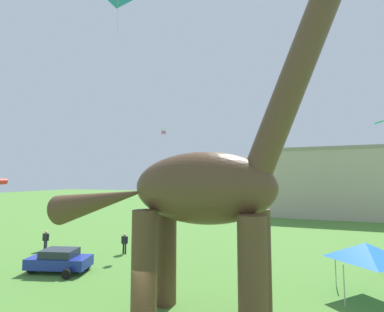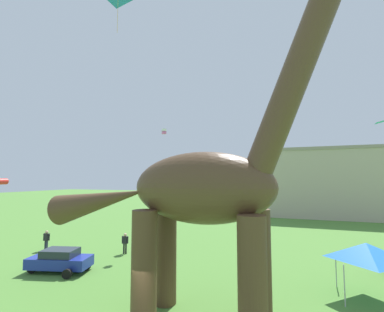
{
  "view_description": "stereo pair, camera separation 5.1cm",
  "coord_description": "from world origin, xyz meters",
  "px_view_note": "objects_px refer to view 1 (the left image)",
  "views": [
    {
      "loc": [
        5.47,
        -9.35,
        6.52
      ],
      "look_at": [
        0.69,
        3.93,
        7.7
      ],
      "focal_mm": 25.16,
      "sensor_mm": 36.0,
      "label": 1
    },
    {
      "loc": [
        5.51,
        -9.34,
        6.52
      ],
      "look_at": [
        0.69,
        3.93,
        7.7
      ],
      "focal_mm": 25.16,
      "sensor_mm": 36.0,
      "label": 2
    }
  ],
  "objects_px": {
    "person_far_spectator": "(46,238)",
    "kite_high_left": "(379,122)",
    "kite_mid_left": "(298,71)",
    "festival_canopy_tent": "(366,251)",
    "parked_sedan_left": "(59,260)",
    "kite_trailing": "(164,131)",
    "dinosaur_sculpture": "(201,188)",
    "person_watching_child": "(125,241)"
  },
  "relations": [
    {
      "from": "kite_mid_left",
      "to": "kite_trailing",
      "type": "bearing_deg",
      "value": 172.38
    },
    {
      "from": "dinosaur_sculpture",
      "to": "kite_high_left",
      "type": "bearing_deg",
      "value": 33.07
    },
    {
      "from": "person_far_spectator",
      "to": "kite_trailing",
      "type": "relative_size",
      "value": 3.31
    },
    {
      "from": "festival_canopy_tent",
      "to": "kite_trailing",
      "type": "xyz_separation_m",
      "value": [
        -16.07,
        7.66,
        8.87
      ]
    },
    {
      "from": "festival_canopy_tent",
      "to": "kite_mid_left",
      "type": "bearing_deg",
      "value": 116.47
    },
    {
      "from": "kite_mid_left",
      "to": "kite_trailing",
      "type": "relative_size",
      "value": 4.47
    },
    {
      "from": "parked_sedan_left",
      "to": "festival_canopy_tent",
      "type": "distance_m",
      "value": 19.44
    },
    {
      "from": "person_far_spectator",
      "to": "festival_canopy_tent",
      "type": "xyz_separation_m",
      "value": [
        24.86,
        -1.54,
        1.47
      ]
    },
    {
      "from": "parked_sedan_left",
      "to": "kite_high_left",
      "type": "xyz_separation_m",
      "value": [
        23.33,
        13.65,
        10.87
      ]
    },
    {
      "from": "dinosaur_sculpture",
      "to": "person_watching_child",
      "type": "xyz_separation_m",
      "value": [
        -9.68,
        8.33,
        -5.03
      ]
    },
    {
      "from": "person_watching_child",
      "to": "kite_trailing",
      "type": "xyz_separation_m",
      "value": [
        1.45,
        4.57,
        10.36
      ]
    },
    {
      "from": "parked_sedan_left",
      "to": "kite_trailing",
      "type": "relative_size",
      "value": 8.41
    },
    {
      "from": "dinosaur_sculpture",
      "to": "parked_sedan_left",
      "type": "xyz_separation_m",
      "value": [
        -11.39,
        2.9,
        -5.28
      ]
    },
    {
      "from": "kite_trailing",
      "to": "dinosaur_sculpture",
      "type": "bearing_deg",
      "value": -57.45
    },
    {
      "from": "dinosaur_sculpture",
      "to": "kite_mid_left",
      "type": "bearing_deg",
      "value": 45.17
    },
    {
      "from": "kite_mid_left",
      "to": "kite_high_left",
      "type": "bearing_deg",
      "value": 37.5
    },
    {
      "from": "person_watching_child",
      "to": "person_far_spectator",
      "type": "height_order",
      "value": "person_far_spectator"
    },
    {
      "from": "person_far_spectator",
      "to": "kite_mid_left",
      "type": "height_order",
      "value": "kite_mid_left"
    },
    {
      "from": "person_far_spectator",
      "to": "kite_high_left",
      "type": "bearing_deg",
      "value": 163.73
    },
    {
      "from": "person_far_spectator",
      "to": "kite_mid_left",
      "type": "bearing_deg",
      "value": 156.34
    },
    {
      "from": "dinosaur_sculpture",
      "to": "kite_trailing",
      "type": "xyz_separation_m",
      "value": [
        -8.24,
        12.9,
        5.33
      ]
    },
    {
      "from": "parked_sedan_left",
      "to": "kite_mid_left",
      "type": "relative_size",
      "value": 1.88
    },
    {
      "from": "dinosaur_sculpture",
      "to": "kite_mid_left",
      "type": "height_order",
      "value": "dinosaur_sculpture"
    },
    {
      "from": "kite_trailing",
      "to": "person_far_spectator",
      "type": "bearing_deg",
      "value": -145.16
    },
    {
      "from": "person_watching_child",
      "to": "person_far_spectator",
      "type": "bearing_deg",
      "value": 67.92
    },
    {
      "from": "kite_mid_left",
      "to": "kite_high_left",
      "type": "xyz_separation_m",
      "value": [
        7.05,
        5.41,
        -3.75
      ]
    },
    {
      "from": "parked_sedan_left",
      "to": "kite_trailing",
      "type": "height_order",
      "value": "kite_trailing"
    },
    {
      "from": "person_watching_child",
      "to": "kite_high_left",
      "type": "height_order",
      "value": "kite_high_left"
    },
    {
      "from": "kite_mid_left",
      "to": "kite_high_left",
      "type": "distance_m",
      "value": 9.64
    },
    {
      "from": "festival_canopy_tent",
      "to": "person_far_spectator",
      "type": "bearing_deg",
      "value": 176.46
    },
    {
      "from": "dinosaur_sculpture",
      "to": "kite_mid_left",
      "type": "distance_m",
      "value": 15.34
    },
    {
      "from": "person_far_spectator",
      "to": "festival_canopy_tent",
      "type": "relative_size",
      "value": 0.56
    },
    {
      "from": "person_watching_child",
      "to": "kite_mid_left",
      "type": "xyz_separation_m",
      "value": [
        14.58,
        2.81,
        14.38
      ]
    },
    {
      "from": "dinosaur_sculpture",
      "to": "kite_mid_left",
      "type": "relative_size",
      "value": 7.02
    },
    {
      "from": "dinosaur_sculpture",
      "to": "kite_high_left",
      "type": "relative_size",
      "value": 16.97
    },
    {
      "from": "kite_mid_left",
      "to": "person_far_spectator",
      "type": "bearing_deg",
      "value": -168.74
    },
    {
      "from": "person_far_spectator",
      "to": "kite_high_left",
      "type": "xyz_separation_m",
      "value": [
        28.97,
        9.77,
        10.6
      ]
    },
    {
      "from": "person_far_spectator",
      "to": "festival_canopy_tent",
      "type": "distance_m",
      "value": 24.95
    },
    {
      "from": "parked_sedan_left",
      "to": "kite_mid_left",
      "type": "xyz_separation_m",
      "value": [
        16.28,
        8.24,
        14.62
      ]
    },
    {
      "from": "dinosaur_sculpture",
      "to": "person_watching_child",
      "type": "relative_size",
      "value": 9.67
    },
    {
      "from": "person_far_spectator",
      "to": "kite_trailing",
      "type": "bearing_deg",
      "value": 179.93
    },
    {
      "from": "dinosaur_sculpture",
      "to": "person_far_spectator",
      "type": "xyz_separation_m",
      "value": [
        -17.03,
        6.78,
        -5.01
      ]
    }
  ]
}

